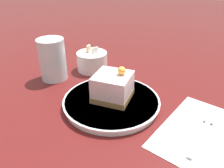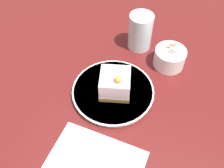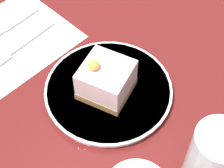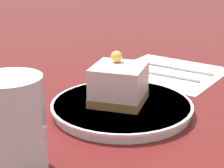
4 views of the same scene
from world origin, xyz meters
TOP-DOWN VIEW (x-y plane):
  - ground_plane at (0.00, 0.00)m, footprint 4.00×4.00m
  - plate at (-0.00, -0.00)m, footprint 0.24×0.24m
  - cake_slice at (0.00, 0.01)m, footprint 0.10×0.10m
  - napkin at (0.25, 0.02)m, footprint 0.24×0.25m
  - fork at (0.22, 0.03)m, footprint 0.02×0.18m
  - knife at (0.28, -0.00)m, footprint 0.02×0.19m
  - drinking_glass at (-0.23, 0.03)m, footprint 0.08×0.08m

SIDE VIEW (x-z plane):
  - ground_plane at x=0.00m, z-range 0.00..0.00m
  - napkin at x=0.25m, z-range 0.00..0.00m
  - knife at x=0.28m, z-range 0.00..0.01m
  - fork at x=0.22m, z-range 0.00..0.01m
  - plate at x=0.00m, z-range 0.00..0.02m
  - cake_slice at x=0.00m, z-range 0.01..0.09m
  - drinking_glass at x=-0.23m, z-range 0.00..0.12m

